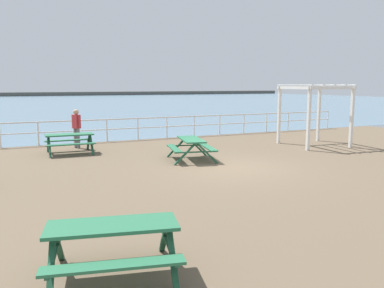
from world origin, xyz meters
TOP-DOWN VIEW (x-y plane):
  - ground_plane at (0.00, 0.00)m, footprint 30.00×24.00m
  - sea_band at (0.00, 52.75)m, footprint 142.00×90.00m
  - distant_shoreline at (0.00, 95.75)m, footprint 142.00×6.00m
  - seaward_railing at (-0.00, 7.75)m, footprint 23.07×0.07m
  - picnic_table_near_left at (-4.41, 5.02)m, footprint 1.85×1.60m
  - picnic_table_mid_centre at (-0.67, 1.73)m, footprint 1.87×2.09m
  - picnic_table_far_right at (-5.38, -5.77)m, footprint 2.09×1.87m
  - visitor at (-3.93, 6.30)m, footprint 0.35×0.49m
  - lattice_pergola at (5.78, 2.65)m, footprint 2.63×2.74m

SIDE VIEW (x-z plane):
  - ground_plane at x=0.00m, z-range -0.20..0.00m
  - sea_band at x=0.00m, z-range 0.00..0.00m
  - distant_shoreline at x=0.00m, z-range -0.90..0.90m
  - picnic_table_near_left at x=-4.41m, z-range 0.19..0.98m
  - picnic_table_mid_centre at x=-0.67m, z-range 0.19..0.98m
  - picnic_table_far_right at x=-5.38m, z-range 0.19..0.98m
  - seaward_railing at x=0.00m, z-range 0.19..1.27m
  - visitor at x=-3.93m, z-range 0.12..1.78m
  - lattice_pergola at x=5.78m, z-range 0.65..3.35m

